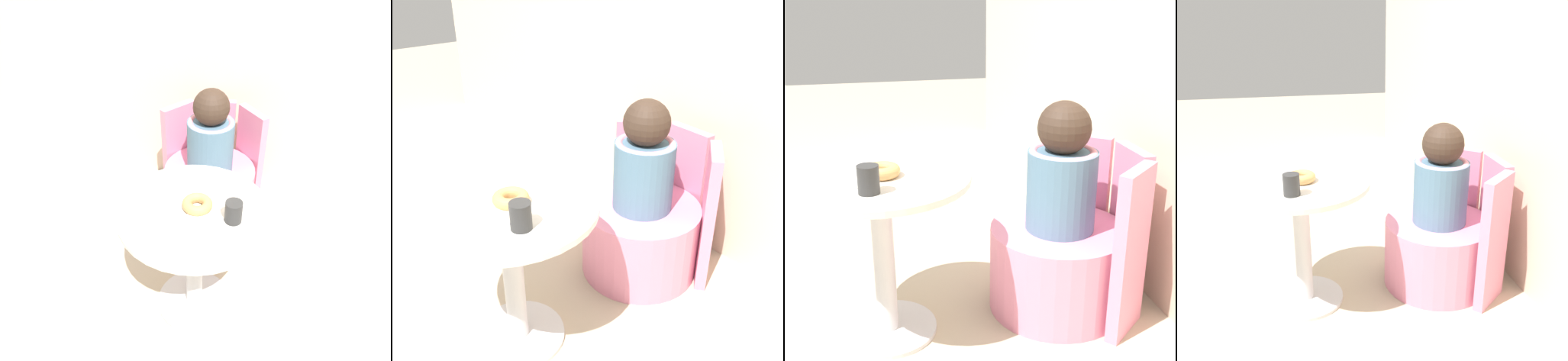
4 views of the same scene
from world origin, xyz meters
TOP-DOWN VIEW (x-y plane):
  - ground_plane at (0.00, 0.00)m, footprint 12.00×12.00m
  - back_wall at (0.00, 1.13)m, footprint 6.00×0.06m
  - round_table at (-0.01, -0.03)m, footprint 0.67×0.67m
  - tub_chair at (-0.04, 0.68)m, footprint 0.56×0.56m
  - booth_backrest at (-0.04, 0.91)m, footprint 0.66×0.24m
  - child_figure at (-0.04, 0.68)m, footprint 0.28×0.28m
  - donut at (-0.00, -0.02)m, footprint 0.13×0.13m
  - cup at (0.16, -0.07)m, footprint 0.07×0.07m
  - paper_napkin at (0.03, -0.13)m, footprint 0.18×0.18m

SIDE VIEW (x-z plane):
  - ground_plane at x=0.00m, z-range 0.00..0.00m
  - tub_chair at x=-0.04m, z-range 0.00..0.36m
  - booth_backrest at x=-0.04m, z-range 0.00..0.68m
  - round_table at x=-0.01m, z-range 0.15..0.80m
  - child_figure at x=-0.04m, z-range 0.34..0.86m
  - paper_napkin at x=0.03m, z-range 0.65..0.66m
  - donut at x=0.00m, z-range 0.65..0.69m
  - cup at x=0.16m, z-range 0.65..0.75m
  - back_wall at x=0.00m, z-range 0.00..2.40m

